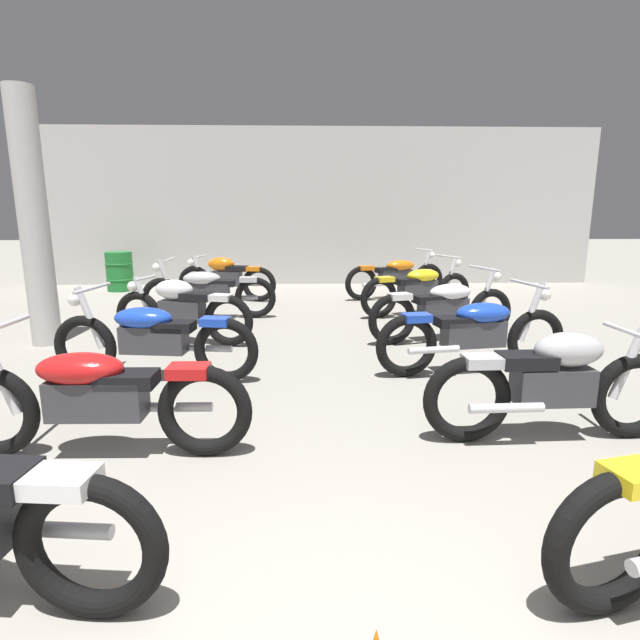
# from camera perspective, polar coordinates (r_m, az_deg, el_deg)

# --- Properties ---
(back_wall) EXTENTS (13.40, 0.24, 3.60)m
(back_wall) POSITION_cam_1_polar(r_m,az_deg,el_deg) (12.19, -1.08, 12.58)
(back_wall) COLOR #BCBAB7
(back_wall) RESTS_ON ground
(support_pillar) EXTENTS (0.36, 0.36, 3.20)m
(support_pillar) POSITION_cam_1_polar(r_m,az_deg,el_deg) (7.42, -29.57, 9.71)
(support_pillar) COLOR #BCBAB7
(support_pillar) RESTS_ON ground
(motorcycle_left_row_1) EXTENTS (2.17, 0.68, 0.97)m
(motorcycle_left_row_1) POSITION_cam_1_polar(r_m,az_deg,el_deg) (3.92, -23.99, -7.83)
(motorcycle_left_row_1) COLOR black
(motorcycle_left_row_1) RESTS_ON ground
(motorcycle_left_row_2) EXTENTS (2.17, 0.68, 0.97)m
(motorcycle_left_row_2) POSITION_cam_1_polar(r_m,az_deg,el_deg) (5.46, -18.32, -1.89)
(motorcycle_left_row_2) COLOR black
(motorcycle_left_row_2) RESTS_ON ground
(motorcycle_left_row_3) EXTENTS (1.93, 0.69, 0.88)m
(motorcycle_left_row_3) POSITION_cam_1_polar(r_m,az_deg,el_deg) (6.89, -15.33, 1.20)
(motorcycle_left_row_3) COLOR black
(motorcycle_left_row_3) RESTS_ON ground
(motorcycle_left_row_4) EXTENTS (2.17, 0.68, 0.97)m
(motorcycle_left_row_4) POSITION_cam_1_polar(r_m,az_deg,el_deg) (8.41, -12.52, 3.23)
(motorcycle_left_row_4) COLOR black
(motorcycle_left_row_4) RESTS_ON ground
(motorcycle_left_row_5) EXTENTS (1.96, 0.58, 0.88)m
(motorcycle_left_row_5) POSITION_cam_1_polar(r_m,az_deg,el_deg) (10.02, -10.54, 4.76)
(motorcycle_left_row_5) COLOR black
(motorcycle_left_row_5) RESTS_ON ground
(motorcycle_right_row_1) EXTENTS (1.97, 0.48, 0.88)m
(motorcycle_right_row_1) POSITION_cam_1_polar(r_m,az_deg,el_deg) (4.22, 24.86, -6.39)
(motorcycle_right_row_1) COLOR black
(motorcycle_right_row_1) RESTS_ON ground
(motorcycle_right_row_2) EXTENTS (2.16, 0.72, 0.97)m
(motorcycle_right_row_2) POSITION_cam_1_polar(r_m,az_deg,el_deg) (5.67, 17.02, -1.29)
(motorcycle_right_row_2) COLOR black
(motorcycle_right_row_2) RESTS_ON ground
(motorcycle_right_row_3) EXTENTS (2.12, 0.87, 0.97)m
(motorcycle_right_row_3) POSITION_cam_1_polar(r_m,az_deg,el_deg) (7.00, 13.80, 1.40)
(motorcycle_right_row_3) COLOR black
(motorcycle_right_row_3) RESTS_ON ground
(motorcycle_right_row_4) EXTENTS (2.05, 1.01, 0.97)m
(motorcycle_right_row_4) POSITION_cam_1_polar(r_m,az_deg,el_deg) (8.68, 11.03, 3.57)
(motorcycle_right_row_4) COLOR black
(motorcycle_right_row_4) RESTS_ON ground
(motorcycle_right_row_5) EXTENTS (2.10, 0.91, 0.97)m
(motorcycle_right_row_5) POSITION_cam_1_polar(r_m,az_deg,el_deg) (10.25, 8.58, 4.95)
(motorcycle_right_row_5) COLOR black
(motorcycle_right_row_5) RESTS_ON ground
(oil_drum) EXTENTS (0.59, 0.59, 0.85)m
(oil_drum) POSITION_cam_1_polar(r_m,az_deg,el_deg) (11.94, -21.65, 5.12)
(oil_drum) COLOR #1E722D
(oil_drum) RESTS_ON ground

